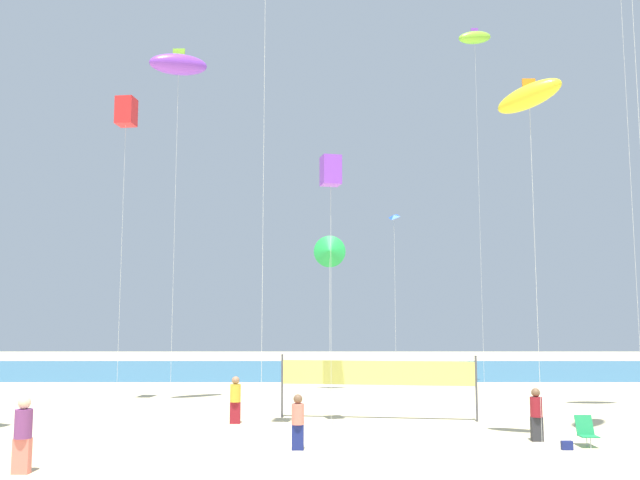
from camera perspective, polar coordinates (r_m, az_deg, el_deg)
The scene contains 16 objects.
ground_plane at distance 17.55m, azimuth 5.38°, elevation -19.07°, with size 120.00×120.00×0.00m, color beige.
ocean_band at distance 50.66m, azimuth 1.81°, elevation -10.92°, with size 120.00×20.00×0.01m, color teal.
beachgoer_mustard_shirt at distance 25.16m, azimuth -7.17°, elevation -13.18°, with size 0.38×0.38×1.68m.
beachgoer_maroon_shirt at distance 22.54m, azimuth 17.91°, elevation -13.78°, with size 0.37×0.37×1.62m.
beachgoer_plum_shirt at distance 18.68m, azimuth -23.87°, elevation -14.68°, with size 0.43×0.43×1.86m.
beachgoer_coral_shirt at distance 20.16m, azimuth -1.87°, elevation -15.03°, with size 0.36×0.36×1.58m.
folding_beach_chair at distance 22.21m, azimuth 21.68°, elevation -14.78°, with size 0.52×0.65×0.89m.
volleyball_net at distance 25.96m, azimuth 4.90°, elevation -11.39°, with size 7.32×1.10×2.40m.
beach_handbag at distance 21.49m, azimuth 20.25°, elevation -16.04°, with size 0.32×0.16×0.26m, color navy.
kite_blue_diamond at distance 37.39m, azimuth 6.30°, elevation 1.79°, with size 0.74×0.74×9.60m.
kite_violet_box at distance 24.15m, azimuth 0.94°, elevation 5.88°, with size 0.81×0.81×9.56m.
kite_green_delta at distance 35.10m, azimuth 0.83°, elevation -0.95°, with size 1.69×0.50×8.11m.
kite_lime_inflatable at distance 40.08m, azimuth 13.02°, elevation 16.36°, with size 2.21×1.27×19.91m.
kite_yellow_inflatable at distance 22.11m, azimuth 17.36°, elevation 11.56°, with size 2.22×1.67×11.21m.
kite_violet_inflatable at distance 31.48m, azimuth -11.89°, elevation 14.36°, with size 2.84×2.24×15.73m.
kite_red_box at distance 31.87m, azimuth -16.10°, elevation 10.40°, with size 0.88×0.88×13.63m.
Camera 1 is at (-1.55, -17.06, 3.79)m, focal length 37.71 mm.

